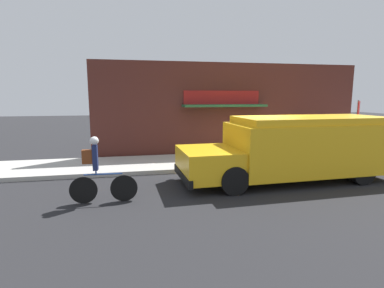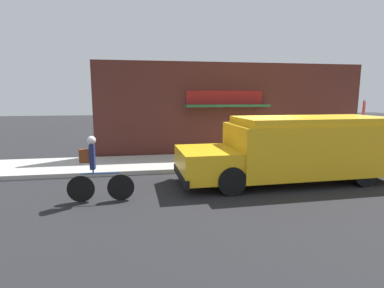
% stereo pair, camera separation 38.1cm
% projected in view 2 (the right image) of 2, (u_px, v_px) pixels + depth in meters
% --- Properties ---
extents(ground_plane, '(70.00, 70.00, 0.00)m').
position_uv_depth(ground_plane, '(258.00, 170.00, 11.35)').
color(ground_plane, '#232326').
extents(sidewalk, '(28.00, 2.82, 0.16)m').
position_uv_depth(sidewalk, '(245.00, 160.00, 12.72)').
color(sidewalk, '#ADAAA3').
rests_on(sidewalk, ground_plane).
extents(storefront, '(12.75, 1.04, 4.29)m').
position_uv_depth(storefront, '(234.00, 109.00, 13.96)').
color(storefront, '#4C231E').
rests_on(storefront, ground_plane).
extents(school_bus, '(7.06, 2.81, 2.11)m').
position_uv_depth(school_bus, '(297.00, 148.00, 9.75)').
color(school_bus, yellow).
rests_on(school_bus, ground_plane).
extents(cyclist, '(1.74, 0.22, 1.76)m').
position_uv_depth(cyclist, '(96.00, 171.00, 7.86)').
color(cyclist, black).
rests_on(cyclist, ground_plane).
extents(stop_sign_post, '(0.45, 0.45, 2.44)m').
position_uv_depth(stop_sign_post, '(363.00, 120.00, 12.57)').
color(stop_sign_post, slate).
rests_on(stop_sign_post, sidewalk).
extents(trash_bin, '(0.45, 0.45, 0.75)m').
position_uv_depth(trash_bin, '(313.00, 147.00, 13.37)').
color(trash_bin, slate).
rests_on(trash_bin, sidewalk).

